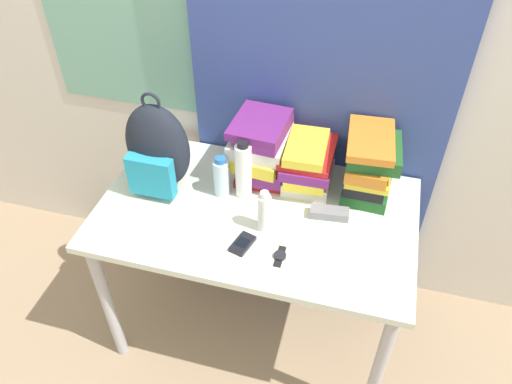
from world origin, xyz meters
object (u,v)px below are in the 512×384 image
water_bottle (221,177)px  sunglasses_case (329,213)px  book_stack_center (308,163)px  sports_bottle (243,170)px  wristwatch (280,256)px  sunscreen_bottle (264,212)px  backpack (157,150)px  book_stack_right (370,165)px  book_stack_left (262,148)px  cell_phone (242,244)px

water_bottle → sunglasses_case: water_bottle is taller
book_stack_center → sports_bottle: (-0.23, -0.13, 0.02)m
water_bottle → wristwatch: water_bottle is taller
water_bottle → sunscreen_bottle: bearing=-34.6°
water_bottle → wristwatch: 0.42m
backpack → book_stack_right: 0.84m
sunscreen_bottle → sunglasses_case: size_ratio=1.17×
book_stack_left → water_bottle: (-0.12, -0.16, -0.05)m
book_stack_left → sunscreen_bottle: bearing=-73.4°
book_stack_right → water_bottle: (-0.56, -0.16, -0.06)m
backpack → cell_phone: 0.51m
book_stack_right → sunglasses_case: bearing=-124.0°
book_stack_right → cell_phone: (-0.40, -0.41, -0.14)m
book_stack_right → sunglasses_case: 0.25m
sunscreen_bottle → wristwatch: (0.09, -0.12, -0.08)m
wristwatch → sunglasses_case: bearing=61.3°
book_stack_center → sunscreen_bottle: (-0.11, -0.30, -0.02)m
book_stack_center → sunglasses_case: book_stack_center is taller
water_bottle → cell_phone: size_ratio=1.58×
book_stack_left → sports_bottle: bearing=-104.9°
book_stack_left → sunscreen_bottle: 0.32m
sunscreen_bottle → backpack: bearing=164.5°
book_stack_left → sunglasses_case: size_ratio=1.87×
water_bottle → cell_phone: (0.16, -0.25, -0.08)m
book_stack_left → book_stack_right: bearing=-0.3°
sunscreen_bottle → sunglasses_case: 0.27m
sunglasses_case → wristwatch: size_ratio=1.57×
book_stack_center → sunscreen_bottle: bearing=-109.4°
book_stack_left → water_bottle: bearing=-128.2°
water_bottle → sunglasses_case: 0.45m
sunscreen_bottle → book_stack_center: bearing=70.6°
book_stack_center → book_stack_right: 0.25m
backpack → wristwatch: 0.64m
sports_bottle → sunscreen_bottle: bearing=-52.5°
book_stack_left → wristwatch: 0.49m
water_bottle → book_stack_left: bearing=51.8°
book_stack_right → sports_bottle: bearing=-163.9°
sunscreen_bottle → sunglasses_case: (0.23, 0.13, -0.07)m
book_stack_center → wristwatch: bearing=-91.9°
book_stack_right → sunscreen_bottle: 0.47m
book_stack_center → sports_bottle: bearing=-150.5°
book_stack_left → cell_phone: 0.43m
sports_bottle → sunglasses_case: size_ratio=1.68×
sports_bottle → cell_phone: bearing=-75.4°
book_stack_left → book_stack_center: size_ratio=1.01×
backpack → book_stack_right: bearing=12.0°
wristwatch → book_stack_center: bearing=88.1°
sports_bottle → sunscreen_bottle: sports_bottle is taller
backpack → wristwatch: backpack is taller
cell_phone → water_bottle: bearing=121.9°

